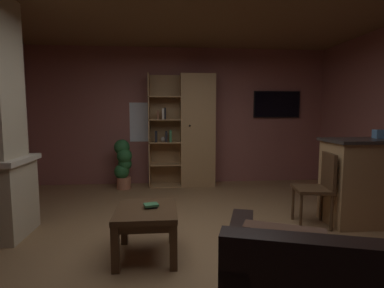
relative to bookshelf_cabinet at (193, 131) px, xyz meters
The scene contains 12 objects.
floor 2.88m from the bookshelf_cabinet, 94.69° to the right, with size 5.83×5.83×0.02m, color olive.
wall_back 0.45m from the bookshelf_cabinet, 128.69° to the left, with size 5.95×0.06×2.67m, color #8E544C.
window_pane_back 0.89m from the bookshelf_cabinet, 164.11° to the left, with size 0.76×0.01×0.77m, color white.
bookshelf_cabinet is the anchor object (origin of this frame).
kitchen_bar_counter 3.19m from the bookshelf_cabinet, 44.53° to the right, with size 1.52×0.61×1.09m.
tissue_box 3.07m from the bookshelf_cabinet, 44.15° to the right, with size 0.12×0.12×0.11m, color #598CBF.
coffee_table 3.02m from the bookshelf_cabinet, 104.18° to the right, with size 0.59×0.67×0.48m.
table_book_0 2.96m from the bookshelf_cabinet, 103.46° to the right, with size 0.12×0.09×0.02m, color black.
table_book_1 2.96m from the bookshelf_cabinet, 103.44° to the right, with size 0.14×0.11×0.02m, color #387247.
dining_chair 2.67m from the bookshelf_cabinet, 58.33° to the right, with size 0.48×0.48×0.92m.
potted_floor_plant 1.44m from the bookshelf_cabinet, behind, with size 0.34×0.34×0.92m.
wall_mounted_tv 1.82m from the bookshelf_cabinet, ahead, with size 0.94×0.06×0.53m.
Camera 1 is at (-0.31, -3.06, 1.42)m, focal length 28.06 mm.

